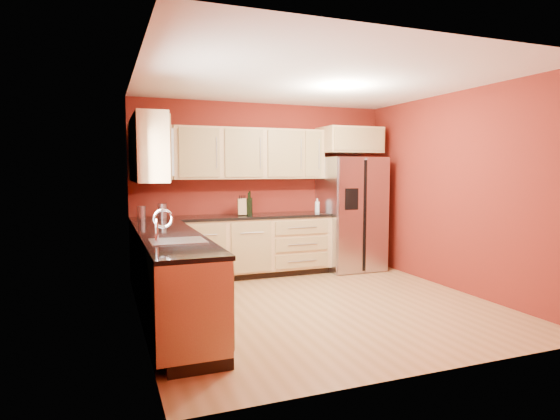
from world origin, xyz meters
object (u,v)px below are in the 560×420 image
Objects in this scene: canister_left at (142,213)px; knife_block at (242,207)px; soap_dispenser at (317,206)px; refrigerator at (351,214)px; wine_bottle_a at (249,204)px.

knife_block reaches higher than canister_left.
canister_left is at bearing -178.54° from soap_dispenser.
refrigerator is 5.38× the size of wine_bottle_a.
knife_block is at bearing 1.29° from canister_left.
refrigerator is 0.57m from soap_dispenser.
canister_left is at bearing -179.43° from wine_bottle_a.
wine_bottle_a is at bearing 178.66° from refrigerator.
wine_bottle_a is (1.51, 0.02, 0.08)m from canister_left.
refrigerator is at bearing 8.38° from knife_block.
wine_bottle_a is 0.11m from knife_block.
wine_bottle_a is at bearing 0.29° from knife_block.
soap_dispenser is at bearing 2.65° from wine_bottle_a.
canister_left is at bearing 179.56° from refrigerator.
wine_bottle_a is 1.14m from soap_dispenser.
soap_dispenser is (1.14, 0.05, -0.06)m from wine_bottle_a.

